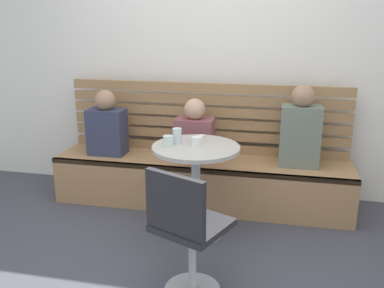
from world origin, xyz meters
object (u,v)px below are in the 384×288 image
Objects in this scene: white_chair at (186,230)px; person_child_left at (195,134)px; cafe_table at (196,173)px; cup_ceramic_white at (197,141)px; person_adult at (300,130)px; cup_glass_short at (168,141)px; booth_bench at (201,182)px; phone_on_table at (173,139)px; person_child_middle at (107,126)px; cup_glass_tall at (177,136)px; cup_espresso_small at (201,138)px.

white_chair is 1.40m from person_child_left.
cup_ceramic_white is (0.01, 0.01, 0.26)m from cafe_table.
cafe_table is 1.02m from person_adult.
cup_glass_short is (-0.32, 0.77, 0.32)m from white_chair.
phone_on_table is at bearing -110.74° from booth_bench.
person_child_middle reaches higher than white_chair.
white_chair is 1.39× the size of person_child_middle.
booth_bench is at bearing 2.19° from person_child_left.
person_child_middle is 0.95m from cup_glass_short.
cup_glass_tall is (-0.16, 0.05, 0.28)m from cafe_table.
cup_espresso_small is (0.02, 0.12, 0.25)m from cafe_table.
cup_espresso_small is (0.98, -0.42, 0.06)m from person_child_middle.
booth_bench is 4.41× the size of person_child_middle.
cup_glass_tall is 0.20m from cup_espresso_small.
white_chair is 1.51× the size of person_child_left.
cup_ceramic_white is at bearing -144.04° from person_adult.
cafe_table is at bearing -16.00° from cup_glass_tall.
person_child_left is at bearing 102.73° from cafe_table.
person_adult is 8.88× the size of cup_glass_short.
person_adult is 12.69× the size of cup_espresso_small.
person_child_middle reaches higher than phone_on_table.
person_adult is at bearing 63.65° from white_chair.
white_chair is 15.18× the size of cup_espresso_small.
cup_ceramic_white is at bearing -97.42° from cup_espresso_small.
phone_on_table is (-0.24, 0.02, -0.02)m from cup_espresso_small.
person_child_left reaches higher than booth_bench.
cup_glass_short is 1.00× the size of cup_ceramic_white.
cup_glass_tall is at bearing -94.03° from person_child_left.
phone_on_table reaches higher than cafe_table.
person_child_left is 0.46m from cup_espresso_small.
white_chair is 6.07× the size of phone_on_table.
white_chair is at bearing -87.43° from phone_on_table.
white_chair is 10.63× the size of cup_glass_short.
booth_bench is 3.80× the size of person_adult.
person_child_middle is at bearing -179.49° from person_child_left.
person_child_middle reaches higher than cup_espresso_small.
white_chair is 1.05m from phone_on_table.
cup_glass_short is 0.67× the size of cup_glass_tall.
person_child_middle is at bearing -179.39° from booth_bench.
person_adult reaches higher than phone_on_table.
cup_espresso_small is (0.23, 0.16, -0.01)m from cup_glass_short.
person_adult is 1.26× the size of person_child_left.
cup_glass_short is 0.57× the size of phone_on_table.
person_child_left is 7.03× the size of cup_glass_short.
cup_ceramic_white is (0.17, -0.03, -0.03)m from cup_glass_tall.
person_child_left is (-0.12, 0.55, 0.17)m from cafe_table.
cup_espresso_small is at bearing 95.33° from white_chair.
cup_glass_tall reaches higher than cup_ceramic_white.
person_child_left is at bearing -177.81° from booth_bench.
cup_glass_short is at bearing -102.82° from phone_on_table.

